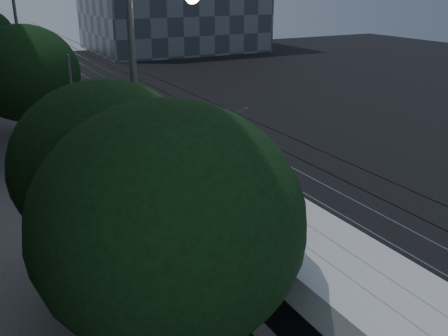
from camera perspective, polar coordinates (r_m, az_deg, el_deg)
ground at (r=18.13m, az=8.38°, el=-9.26°), size 120.00×120.00×0.00m
sidewalk at (r=33.78m, az=-23.42°, el=3.53°), size 5.00×90.00×0.15m
tram_rails at (r=35.84m, az=-7.36°, el=5.85°), size 4.52×90.00×0.02m
overhead_wires at (r=33.31m, az=-19.89°, el=9.81°), size 2.23×90.00×6.00m
trolleybus at (r=14.16m, az=4.71°, el=-10.12°), size 2.79×12.63×5.63m
pickup_silver at (r=22.73m, az=-12.42°, el=-1.05°), size 2.85×5.73×1.56m
car_white_a at (r=30.15m, az=-13.69°, el=4.02°), size 2.14×4.28×1.40m
car_white_b at (r=37.91m, az=-18.51°, el=6.75°), size 2.45×4.63×1.28m
car_white_c at (r=38.29m, az=-19.49°, el=6.93°), size 3.29×4.78×1.49m
car_white_d at (r=43.85m, az=-20.31°, el=8.26°), size 2.35×3.94×1.26m
tree_0 at (r=9.74m, az=-6.36°, el=-6.30°), size 5.33×5.33×6.95m
tree_1 at (r=13.73m, az=-13.25°, el=0.32°), size 5.07×5.07×6.61m
tree_2 at (r=27.03m, az=-21.74°, el=9.98°), size 5.31×5.31×7.08m
tree_3 at (r=32.65m, az=-22.63°, el=10.68°), size 5.04×5.04×6.54m
tree_4 at (r=39.99m, az=-23.83°, el=11.73°), size 4.48×4.48×6.08m
streetlamp_near at (r=15.03m, az=-8.62°, el=6.99°), size 2.21×0.44×9.00m
streetlamp_far at (r=36.00m, az=-21.80°, el=13.84°), size 2.28×0.44×9.34m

